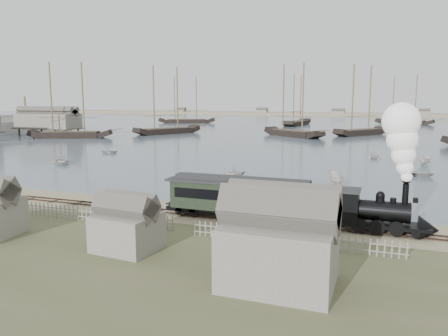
% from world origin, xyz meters
% --- Properties ---
extents(ground, '(600.00, 600.00, 0.00)m').
position_xyz_m(ground, '(0.00, 0.00, 0.00)').
color(ground, tan).
rests_on(ground, ground).
extents(harbor_water, '(600.00, 336.00, 0.06)m').
position_xyz_m(harbor_water, '(0.00, 170.00, 0.03)').
color(harbor_water, '#465664').
rests_on(harbor_water, ground).
extents(rail_track, '(120.00, 1.80, 0.16)m').
position_xyz_m(rail_track, '(0.00, -2.00, 0.04)').
color(rail_track, '#34221C').
rests_on(rail_track, ground).
extents(picket_fence_west, '(19.00, 0.10, 1.20)m').
position_xyz_m(picket_fence_west, '(-6.50, -7.00, 0.00)').
color(picket_fence_west, slate).
rests_on(picket_fence_west, ground).
extents(picket_fence_east, '(15.00, 0.10, 1.20)m').
position_xyz_m(picket_fence_east, '(12.50, -7.50, 0.00)').
color(picket_fence_east, slate).
rests_on(picket_fence_east, ground).
extents(shed_mid, '(4.00, 3.50, 3.60)m').
position_xyz_m(shed_mid, '(2.00, -12.00, 0.00)').
color(shed_mid, slate).
rests_on(shed_mid, ground).
extents(shed_right, '(6.00, 5.00, 5.10)m').
position_xyz_m(shed_right, '(13.00, -14.00, 0.00)').
color(shed_right, slate).
rests_on(shed_right, ground).
extents(far_spit, '(500.00, 20.00, 1.80)m').
position_xyz_m(far_spit, '(0.00, 250.00, 0.00)').
color(far_spit, tan).
rests_on(far_spit, ground).
extents(locomotive, '(7.72, 2.88, 9.62)m').
position_xyz_m(locomotive, '(19.05, -2.00, 4.44)').
color(locomotive, black).
rests_on(locomotive, ground).
extents(passenger_coach, '(13.20, 2.55, 3.21)m').
position_xyz_m(passenger_coach, '(6.87, -2.00, 2.04)').
color(passenger_coach, black).
rests_on(passenger_coach, ground).
extents(beached_dinghy, '(4.03, 4.67, 0.81)m').
position_xyz_m(beached_dinghy, '(-6.42, -0.03, 0.41)').
color(beached_dinghy, silver).
rests_on(beached_dinghy, ground).
extents(rowboat_0, '(5.13, 5.14, 0.88)m').
position_xyz_m(rowboat_0, '(-29.75, 18.91, 0.50)').
color(rowboat_0, silver).
rests_on(rowboat_0, harbor_water).
extents(rowboat_1, '(3.97, 4.02, 1.60)m').
position_xyz_m(rowboat_1, '(0.17, 16.20, 0.86)').
color(rowboat_1, silver).
rests_on(rowboat_1, harbor_water).
extents(rowboat_2, '(4.18, 2.71, 1.51)m').
position_xyz_m(rowboat_2, '(12.88, 16.08, 0.82)').
color(rowboat_2, silver).
rests_on(rowboat_2, harbor_water).
extents(rowboat_3, '(3.26, 4.38, 0.87)m').
position_xyz_m(rowboat_3, '(22.51, 26.23, 0.50)').
color(rowboat_3, silver).
rests_on(rowboat_3, harbor_water).
extents(rowboat_5, '(3.96, 2.82, 1.44)m').
position_xyz_m(rowboat_5, '(24.22, 37.22, 0.78)').
color(rowboat_5, silver).
rests_on(rowboat_5, harbor_water).
extents(rowboat_6, '(2.78, 3.67, 0.72)m').
position_xyz_m(rowboat_6, '(-31.34, 33.60, 0.42)').
color(rowboat_6, silver).
rests_on(rowboat_6, harbor_water).
extents(rowboat_7, '(3.47, 3.35, 1.40)m').
position_xyz_m(rowboat_7, '(16.66, 42.70, 0.76)').
color(rowboat_7, silver).
rests_on(rowboat_7, harbor_water).
extents(schooner_0, '(21.55, 12.99, 20.00)m').
position_xyz_m(schooner_0, '(-60.31, 58.20, 10.06)').
color(schooner_0, black).
rests_on(schooner_0, harbor_water).
extents(schooner_1, '(14.63, 21.44, 20.00)m').
position_xyz_m(schooner_1, '(-42.79, 80.08, 10.06)').
color(schooner_1, black).
rests_on(schooner_1, harbor_water).
extents(schooner_2, '(19.50, 16.46, 20.00)m').
position_xyz_m(schooner_2, '(-5.66, 83.48, 10.06)').
color(schooner_2, black).
rests_on(schooner_2, harbor_water).
extents(schooner_3, '(14.89, 18.52, 20.00)m').
position_xyz_m(schooner_3, '(11.74, 94.23, 10.06)').
color(schooner_3, black).
rests_on(schooner_3, harbor_water).
extents(schooner_6, '(24.43, 15.21, 20.00)m').
position_xyz_m(schooner_6, '(-62.80, 136.55, 10.06)').
color(schooner_6, black).
rests_on(schooner_6, harbor_water).
extents(schooner_7, '(8.19, 23.89, 20.00)m').
position_xyz_m(schooner_7, '(-14.78, 137.14, 10.06)').
color(schooner_7, black).
rests_on(schooner_7, harbor_water).
extents(schooner_8, '(23.26, 10.85, 20.00)m').
position_xyz_m(schooner_8, '(25.53, 157.99, 10.06)').
color(schooner_8, black).
rests_on(schooner_8, harbor_water).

